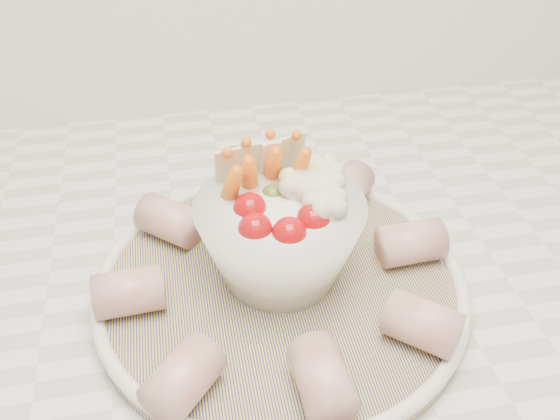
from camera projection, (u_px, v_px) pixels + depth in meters
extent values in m
cube|color=silver|center=(182.00, 297.00, 0.56)|extent=(2.04, 0.62, 0.04)
cylinder|color=navy|center=(281.00, 288.00, 0.53)|extent=(0.31, 0.31, 0.01)
torus|color=silver|center=(281.00, 281.00, 0.53)|extent=(0.31, 0.31, 0.01)
sphere|color=#AA0B0E|center=(255.00, 230.00, 0.47)|extent=(0.03, 0.03, 0.03)
sphere|color=#AA0B0E|center=(289.00, 234.00, 0.46)|extent=(0.03, 0.03, 0.03)
sphere|color=#AA0B0E|center=(313.00, 220.00, 0.48)|extent=(0.03, 0.03, 0.03)
sphere|color=#AA0B0E|center=(250.00, 209.00, 0.49)|extent=(0.03, 0.03, 0.03)
sphere|color=#4C6822|center=(273.00, 196.00, 0.51)|extent=(0.02, 0.02, 0.02)
cone|color=orange|center=(249.00, 179.00, 0.51)|extent=(0.02, 0.04, 0.06)
cone|color=orange|center=(273.00, 170.00, 0.52)|extent=(0.02, 0.04, 0.06)
cone|color=orange|center=(299.00, 171.00, 0.51)|extent=(0.03, 0.04, 0.06)
cone|color=orange|center=(231.00, 190.00, 0.49)|extent=(0.03, 0.04, 0.06)
sphere|color=beige|center=(322.00, 192.00, 0.50)|extent=(0.03, 0.03, 0.03)
sphere|color=beige|center=(326.00, 211.00, 0.48)|extent=(0.03, 0.03, 0.03)
sphere|color=beige|center=(322.00, 177.00, 0.52)|extent=(0.03, 0.03, 0.03)
sphere|color=beige|center=(299.00, 190.00, 0.51)|extent=(0.03, 0.03, 0.03)
cube|color=beige|center=(256.00, 164.00, 0.52)|extent=(0.04, 0.01, 0.05)
cube|color=beige|center=(282.00, 159.00, 0.53)|extent=(0.04, 0.02, 0.05)
cube|color=beige|center=(239.00, 168.00, 0.51)|extent=(0.04, 0.02, 0.05)
cylinder|color=#AE514F|center=(411.00, 243.00, 0.54)|extent=(0.06, 0.04, 0.04)
cylinder|color=#AE514F|center=(346.00, 190.00, 0.60)|extent=(0.06, 0.06, 0.04)
cylinder|color=#AE514F|center=(248.00, 177.00, 0.61)|extent=(0.04, 0.06, 0.04)
cylinder|color=#AE514F|center=(170.00, 220.00, 0.56)|extent=(0.06, 0.06, 0.04)
cylinder|color=#AE514F|center=(129.00, 292.00, 0.49)|extent=(0.06, 0.04, 0.04)
cylinder|color=#AE514F|center=(183.00, 379.00, 0.43)|extent=(0.06, 0.06, 0.04)
cylinder|color=#AE514F|center=(322.00, 379.00, 0.43)|extent=(0.04, 0.06, 0.04)
cylinder|color=#AE514F|center=(423.00, 324.00, 0.46)|extent=(0.06, 0.06, 0.04)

